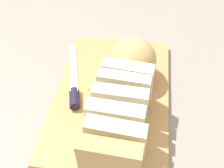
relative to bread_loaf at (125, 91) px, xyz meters
The scene contains 7 objects.
ground_plane 0.09m from the bread_loaf, 139.44° to the right, with size 3.00×3.00×0.00m, color gray.
cutting_board 0.09m from the bread_loaf, 139.44° to the right, with size 0.43×0.27×0.02m, color tan.
bread_loaf is the anchor object (origin of this frame).
bread_knife 0.14m from the bread_loaf, 102.39° to the right, with size 0.24×0.09×0.02m.
crumb_near_knife 0.12m from the bread_loaf, 134.28° to the right, with size 0.01×0.01×0.01m, color #996633.
crumb_near_loaf 0.10m from the bread_loaf, 133.25° to the right, with size 0.01×0.01×0.01m, color #996633.
crumb_stray_left 0.11m from the bread_loaf, 111.95° to the right, with size 0.00×0.00×0.00m, color #996633.
Camera 1 is at (0.49, 0.08, 0.53)m, focal length 47.04 mm.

